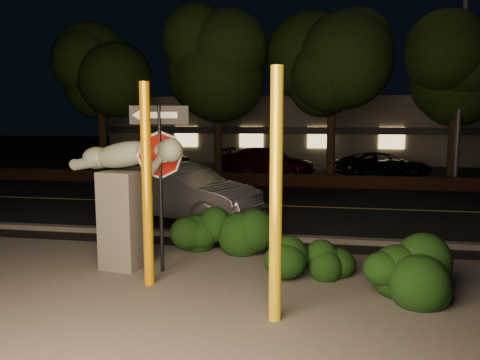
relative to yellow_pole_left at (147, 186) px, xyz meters
name	(u,v)px	position (x,y,z in m)	size (l,w,h in m)	color
ground	(264,191)	(0.68, 10.34, -1.68)	(90.00, 90.00, 0.00)	black
patio	(177,303)	(0.68, -0.66, -1.67)	(14.00, 6.00, 0.02)	#4C4944
road	(253,205)	(0.68, 7.34, -1.67)	(80.00, 8.00, 0.01)	black
lane_marking	(253,205)	(0.68, 7.34, -1.66)	(80.00, 0.12, 0.01)	#B7B549
curb	(228,235)	(0.68, 3.24, -1.62)	(80.00, 0.25, 0.12)	#4C4944
brick_wall	(268,180)	(0.68, 11.64, -1.43)	(40.00, 0.35, 0.50)	#412415
parking_lot	(280,170)	(0.68, 17.34, -1.67)	(40.00, 12.00, 0.01)	black
building	(291,128)	(0.68, 25.33, 0.32)	(22.00, 10.20, 4.00)	#686453
tree_far_a	(100,61)	(-7.32, 13.34, 3.66)	(4.60, 4.60, 7.43)	black
tree_far_b	(218,42)	(-1.82, 13.54, 4.37)	(5.20, 5.20, 8.41)	black
tree_far_c	(333,47)	(3.18, 13.14, 3.98)	(4.80, 4.80, 7.84)	black
tree_far_d	(458,52)	(8.18, 13.64, 3.74)	(4.40, 4.40, 7.42)	black
yellow_pole_left	(147,186)	(0.00, 0.00, 0.00)	(0.17, 0.17, 3.36)	orange
yellow_pole_right	(276,198)	(2.21, -1.02, 0.05)	(0.17, 0.17, 3.46)	yellow
signpost	(160,155)	(0.00, 0.66, 0.45)	(0.99, 0.30, 2.99)	black
sculpture	(125,188)	(-0.73, 0.80, -0.18)	(2.29, 0.99, 2.44)	#4C4944
hedge_center	(225,224)	(0.82, 2.27, -1.11)	(2.20, 1.03, 1.15)	black
hedge_right	(310,251)	(2.63, 0.84, -1.20)	(1.47, 0.79, 0.96)	black
hedge_far_right	(401,267)	(4.04, 0.11, -1.18)	(1.45, 0.90, 1.00)	black
streetlight	(458,14)	(7.97, 13.14, 5.12)	(1.72, 0.50, 11.43)	#4C4D52
silver_sedan	(180,192)	(-1.00, 4.97, -0.92)	(1.61, 4.62, 1.52)	#A9A9AE
parked_car_red	(146,156)	(-5.89, 15.13, -0.85)	(1.96, 4.87, 1.66)	#681707
parked_car_darkred	(268,162)	(0.29, 15.01, -1.02)	(1.85, 4.55, 1.32)	#39070E
parked_car_dark	(384,165)	(5.63, 15.02, -1.08)	(1.98, 4.28, 1.19)	black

